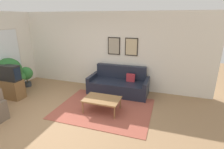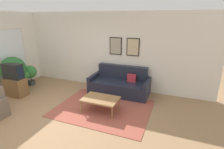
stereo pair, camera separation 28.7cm
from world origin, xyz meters
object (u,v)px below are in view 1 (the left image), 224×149
coffee_table (102,100)px  tv (9,73)px  couch (119,84)px  potted_plant_tall (9,71)px

coffee_table → tv: tv is taller
couch → potted_plant_tall: potted_plant_tall is taller
coffee_table → potted_plant_tall: 3.44m
coffee_table → potted_plant_tall: bearing=176.8°
coffee_table → tv: size_ratio=1.49×
couch → potted_plant_tall: size_ratio=1.63×
couch → potted_plant_tall: 3.72m
potted_plant_tall → coffee_table: bearing=-3.2°
couch → coffee_table: (-0.09, -1.36, 0.04)m
couch → coffee_table: couch is taller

